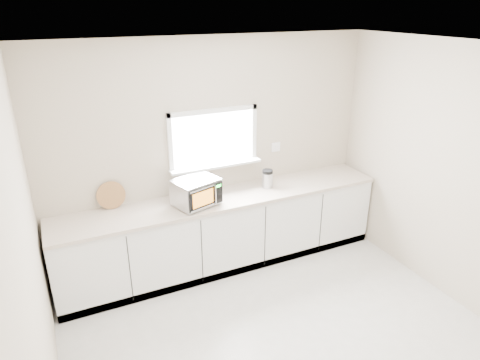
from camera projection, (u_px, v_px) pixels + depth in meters
ground at (298, 357)px, 3.93m from camera, size 4.00×4.00×0.00m
back_wall at (213, 153)px, 5.07m from camera, size 4.00×0.17×2.70m
cabinets at (224, 232)px, 5.18m from camera, size 3.92×0.60×0.88m
countertop at (224, 198)px, 4.99m from camera, size 3.92×0.64×0.04m
microwave at (196, 192)px, 4.73m from camera, size 0.55×0.49×0.30m
knife_block at (197, 189)px, 4.85m from camera, size 0.17×0.24×0.31m
cutting_board at (111, 195)px, 4.65m from camera, size 0.31×0.07×0.31m
coffee_grinder at (267, 179)px, 5.20m from camera, size 0.16×0.16×0.23m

